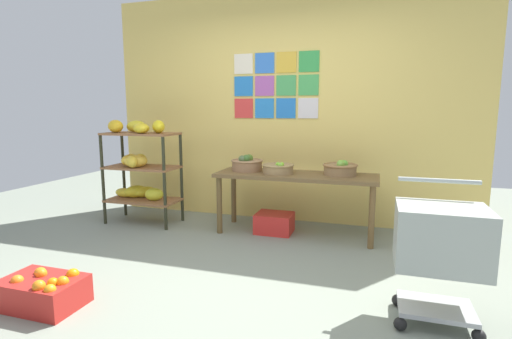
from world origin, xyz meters
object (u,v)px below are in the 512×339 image
(display_table, at_px, (296,181))
(orange_crate_foreground, at_px, (43,291))
(produce_crate_under_table, at_px, (274,223))
(shopping_cart, at_px, (440,242))
(fruit_basket_back_left, at_px, (340,168))
(fruit_basket_left, at_px, (247,164))
(fruit_basket_centre, at_px, (278,168))
(banana_shelf_unit, at_px, (139,162))

(display_table, relative_size, orange_crate_foreground, 3.16)
(produce_crate_under_table, relative_size, shopping_cart, 0.45)
(fruit_basket_back_left, relative_size, orange_crate_foreground, 0.67)
(orange_crate_foreground, bearing_deg, fruit_basket_left, 70.15)
(fruit_basket_back_left, distance_m, fruit_basket_left, 1.03)
(shopping_cart, bearing_deg, produce_crate_under_table, 145.70)
(fruit_basket_centre, xyz_separation_m, fruit_basket_left, (-0.39, 0.10, 0.02))
(shopping_cart, bearing_deg, display_table, 140.37)
(fruit_basket_back_left, relative_size, produce_crate_under_table, 0.91)
(fruit_basket_left, distance_m, orange_crate_foreground, 2.34)
(banana_shelf_unit, height_order, produce_crate_under_table, banana_shelf_unit)
(fruit_basket_back_left, height_order, produce_crate_under_table, fruit_basket_back_left)
(produce_crate_under_table, relative_size, orange_crate_foreground, 0.73)
(banana_shelf_unit, bearing_deg, fruit_basket_centre, 2.13)
(banana_shelf_unit, bearing_deg, shopping_cart, -24.15)
(fruit_basket_left, height_order, orange_crate_foreground, fruit_basket_left)
(fruit_basket_centre, xyz_separation_m, fruit_basket_back_left, (0.64, 0.12, 0.01))
(banana_shelf_unit, xyz_separation_m, fruit_basket_back_left, (2.32, 0.18, 0.01))
(fruit_basket_back_left, relative_size, fruit_basket_left, 1.02)
(fruit_basket_back_left, bearing_deg, shopping_cart, -64.17)
(display_table, height_order, orange_crate_foreground, display_table)
(produce_crate_under_table, bearing_deg, shopping_cart, -45.51)
(fruit_basket_left, bearing_deg, fruit_basket_centre, -14.03)
(fruit_basket_left, bearing_deg, display_table, -4.85)
(produce_crate_under_table, bearing_deg, fruit_basket_left, 168.29)
(fruit_basket_back_left, distance_m, orange_crate_foreground, 2.86)
(display_table, xyz_separation_m, fruit_basket_left, (-0.57, 0.05, 0.16))
(orange_crate_foreground, bearing_deg, fruit_basket_back_left, 50.00)
(fruit_basket_back_left, xyz_separation_m, produce_crate_under_table, (-0.69, -0.09, -0.63))
(produce_crate_under_table, bearing_deg, fruit_basket_centre, -30.42)
(display_table, bearing_deg, fruit_basket_centre, -165.55)
(display_table, xyz_separation_m, shopping_cart, (1.21, -1.49, -0.05))
(display_table, distance_m, produce_crate_under_table, 0.53)
(banana_shelf_unit, xyz_separation_m, shopping_cart, (3.08, -1.38, -0.19))
(fruit_basket_centre, height_order, shopping_cart, shopping_cart)
(produce_crate_under_table, xyz_separation_m, shopping_cart, (1.44, -1.47, 0.43))
(banana_shelf_unit, relative_size, fruit_basket_back_left, 3.38)
(orange_crate_foreground, bearing_deg, banana_shelf_unit, 105.11)
(banana_shelf_unit, distance_m, fruit_basket_left, 1.30)
(banana_shelf_unit, relative_size, fruit_basket_left, 3.44)
(fruit_basket_centre, bearing_deg, orange_crate_foreground, -119.62)
(banana_shelf_unit, xyz_separation_m, produce_crate_under_table, (1.64, 0.09, -0.62))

